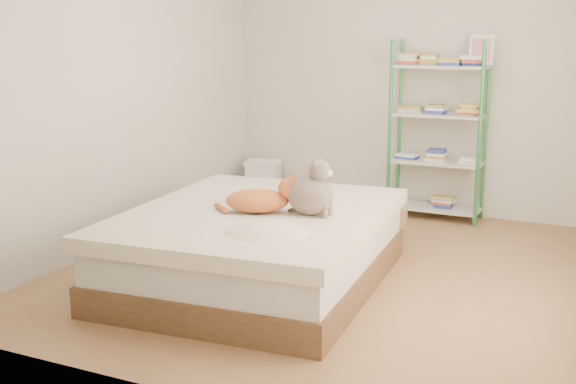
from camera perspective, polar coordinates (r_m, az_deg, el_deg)
The scene contains 7 objects.
room at distance 5.24m, azimuth 3.82°, elevation 7.38°, with size 3.81×4.21×2.61m.
bed at distance 5.16m, azimuth -2.43°, elevation -4.34°, with size 1.85×2.24×0.54m.
orange_cat at distance 5.00m, azimuth -2.45°, elevation -0.46°, with size 0.52×0.28×0.21m, color #D2744A, non-canonical shape.
grey_cat at distance 4.91m, azimuth 1.77°, elevation 0.42°, with size 0.29×0.35×0.40m, color gray, non-canonical shape.
shelf_unit at distance 6.98m, azimuth 11.83°, elevation 5.23°, with size 0.90×0.36×1.74m.
cardboard_box at distance 6.08m, azimuth 6.56°, elevation -2.81°, with size 0.56×0.57×0.38m.
white_bin at distance 7.70m, azimuth -1.97°, elevation 0.93°, with size 0.43×0.40×0.42m.
Camera 1 is at (1.90, -4.86, 1.78)m, focal length 45.00 mm.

